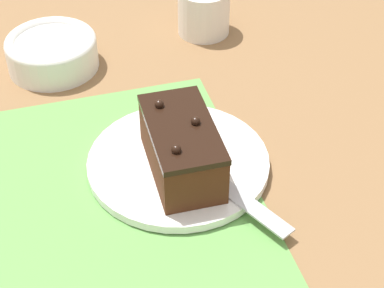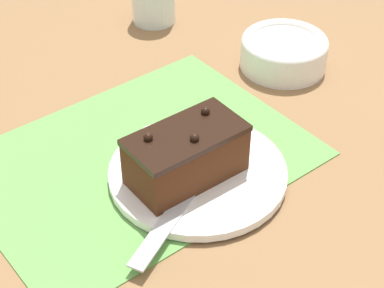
{
  "view_description": "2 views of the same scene",
  "coord_description": "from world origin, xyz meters",
  "px_view_note": "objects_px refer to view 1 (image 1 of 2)",
  "views": [
    {
      "loc": [
        -0.57,
        0.08,
        0.59
      ],
      "look_at": [
        0.03,
        -0.1,
        0.04
      ],
      "focal_mm": 60.0,
      "sensor_mm": 36.0,
      "label": 1
    },
    {
      "loc": [
        -0.37,
        -0.58,
        0.59
      ],
      "look_at": [
        0.02,
        -0.09,
        0.07
      ],
      "focal_mm": 60.0,
      "sensor_mm": 36.0,
      "label": 2
    }
  ],
  "objects_px": {
    "cake_plate": "(178,162)",
    "chocolate_cake": "(182,148)",
    "small_bowl": "(52,51)",
    "coffee_mug": "(203,11)",
    "serving_knife": "(199,165)"
  },
  "relations": [
    {
      "from": "small_bowl",
      "to": "coffee_mug",
      "type": "bearing_deg",
      "value": -81.42
    },
    {
      "from": "small_bowl",
      "to": "serving_knife",
      "type": "bearing_deg",
      "value": -154.28
    },
    {
      "from": "chocolate_cake",
      "to": "serving_knife",
      "type": "xyz_separation_m",
      "value": [
        -0.0,
        -0.02,
        -0.03
      ]
    },
    {
      "from": "cake_plate",
      "to": "chocolate_cake",
      "type": "height_order",
      "value": "chocolate_cake"
    },
    {
      "from": "coffee_mug",
      "to": "small_bowl",
      "type": "bearing_deg",
      "value": 98.58
    },
    {
      "from": "small_bowl",
      "to": "cake_plate",
      "type": "bearing_deg",
      "value": -155.86
    },
    {
      "from": "serving_knife",
      "to": "coffee_mug",
      "type": "xyz_separation_m",
      "value": [
        0.36,
        -0.11,
        0.02
      ]
    },
    {
      "from": "small_bowl",
      "to": "coffee_mug",
      "type": "relative_size",
      "value": 1.47
    },
    {
      "from": "small_bowl",
      "to": "coffee_mug",
      "type": "height_order",
      "value": "coffee_mug"
    },
    {
      "from": "cake_plate",
      "to": "chocolate_cake",
      "type": "bearing_deg",
      "value": 179.53
    },
    {
      "from": "cake_plate",
      "to": "coffee_mug",
      "type": "relative_size",
      "value": 2.45
    },
    {
      "from": "cake_plate",
      "to": "small_bowl",
      "type": "height_order",
      "value": "small_bowl"
    },
    {
      "from": "chocolate_cake",
      "to": "coffee_mug",
      "type": "height_order",
      "value": "chocolate_cake"
    },
    {
      "from": "chocolate_cake",
      "to": "small_bowl",
      "type": "relative_size",
      "value": 1.07
    },
    {
      "from": "coffee_mug",
      "to": "serving_knife",
      "type": "bearing_deg",
      "value": 162.18
    }
  ]
}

